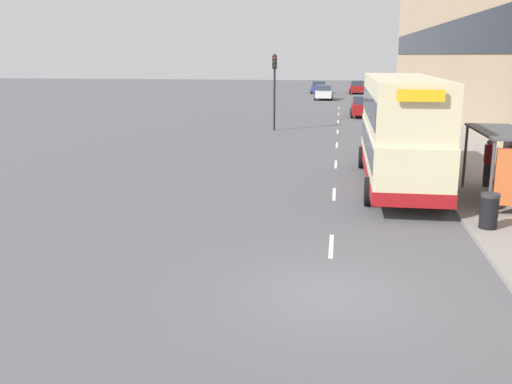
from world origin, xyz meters
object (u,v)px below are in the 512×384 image
(litter_bin, at_px, (489,211))
(pedestrian_at_shelter, at_px, (489,162))
(car_0, at_px, (319,87))
(car_2, at_px, (362,106))
(car_1, at_px, (357,87))
(car_3, at_px, (324,93))
(pedestrian_1, at_px, (488,160))
(traffic_light_far_kerb, at_px, (274,80))
(bus_shelter, at_px, (508,154))
(double_decker_bus_near, at_px, (400,129))

(litter_bin, bearing_deg, pedestrian_at_shelter, 77.10)
(car_0, bearing_deg, car_2, 99.10)
(car_1, bearing_deg, car_3, -110.04)
(pedestrian_1, xyz_separation_m, traffic_light_far_kerb, (-10.47, 15.80, 2.47))
(pedestrian_at_shelter, distance_m, litter_bin, 5.91)
(car_1, relative_size, traffic_light_far_kerb, 0.83)
(car_1, bearing_deg, bus_shelter, -86.66)
(pedestrian_1, bearing_deg, car_1, 93.86)
(double_decker_bus_near, distance_m, car_2, 26.69)
(car_1, xyz_separation_m, litter_bin, (2.24, -62.47, -0.21))
(car_0, height_order, litter_bin, car_0)
(bus_shelter, relative_size, traffic_light_far_kerb, 0.81)
(pedestrian_1, relative_size, litter_bin, 1.64)
(car_3, height_order, traffic_light_far_kerb, traffic_light_far_kerb)
(traffic_light_far_kerb, bearing_deg, litter_bin, -68.31)
(double_decker_bus_near, bearing_deg, traffic_light_far_kerb, 112.57)
(double_decker_bus_near, bearing_deg, litter_bin, -70.82)
(double_decker_bus_near, relative_size, litter_bin, 10.15)
(traffic_light_far_kerb, bearing_deg, pedestrian_at_shelter, -58.51)
(double_decker_bus_near, bearing_deg, pedestrian_1, 11.67)
(car_3, bearing_deg, traffic_light_far_kerb, 84.88)
(double_decker_bus_near, bearing_deg, car_0, 95.38)
(bus_shelter, xyz_separation_m, car_2, (-3.82, 29.53, -1.00))
(litter_bin, xyz_separation_m, traffic_light_far_kerb, (-8.95, 22.51, 2.81))
(pedestrian_1, distance_m, traffic_light_far_kerb, 19.11)
(bus_shelter, height_order, double_decker_bus_near, double_decker_bus_near)
(car_1, distance_m, litter_bin, 62.51)
(bus_shelter, bearing_deg, car_3, 99.00)
(pedestrian_at_shelter, relative_size, traffic_light_far_kerb, 0.36)
(traffic_light_far_kerb, bearing_deg, car_2, 57.83)
(car_0, height_order, traffic_light_far_kerb, traffic_light_far_kerb)
(double_decker_bus_near, relative_size, car_3, 2.78)
(car_2, relative_size, pedestrian_1, 2.62)
(pedestrian_at_shelter, bearing_deg, litter_bin, -102.90)
(double_decker_bus_near, xyz_separation_m, pedestrian_1, (3.59, 0.74, -1.27))
(pedestrian_at_shelter, bearing_deg, car_3, 99.64)
(litter_bin, bearing_deg, car_0, 96.75)
(double_decker_bus_near, xyz_separation_m, litter_bin, (2.08, -5.96, -1.62))
(pedestrian_1, distance_m, litter_bin, 6.89)
(car_0, distance_m, car_2, 30.53)
(bus_shelter, relative_size, car_3, 1.10)
(pedestrian_at_shelter, bearing_deg, double_decker_bus_near, 176.32)
(pedestrian_1, bearing_deg, litter_bin, -102.77)
(car_2, distance_m, pedestrian_at_shelter, 27.15)
(car_3, xyz_separation_m, litter_bin, (6.39, -51.11, -0.17))
(car_1, distance_m, pedestrian_at_shelter, 56.84)
(bus_shelter, bearing_deg, traffic_light_far_kerb, 117.64)
(bus_shelter, distance_m, traffic_light_far_kerb, 21.99)
(litter_bin, bearing_deg, pedestrian_1, 77.23)
(traffic_light_far_kerb, bearing_deg, car_0, 87.83)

